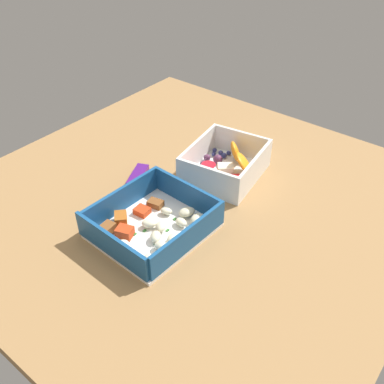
# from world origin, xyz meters

# --- Properties ---
(table_surface) EXTENTS (0.80, 0.80, 0.02)m
(table_surface) POSITION_xyz_m (0.00, 0.00, 0.01)
(table_surface) COLOR #9E7547
(table_surface) RESTS_ON ground
(pasta_container) EXTENTS (0.19, 0.17, 0.05)m
(pasta_container) POSITION_xyz_m (-0.11, -0.01, 0.04)
(pasta_container) COLOR white
(pasta_container) RESTS_ON table_surface
(fruit_bowl) EXTENTS (0.17, 0.15, 0.06)m
(fruit_bowl) POSITION_xyz_m (0.10, -0.01, 0.04)
(fruit_bowl) COLOR white
(fruit_bowl) RESTS_ON table_surface
(candy_bar) EXTENTS (0.07, 0.05, 0.01)m
(candy_bar) POSITION_xyz_m (-0.02, 0.12, 0.03)
(candy_bar) COLOR #51197A
(candy_bar) RESTS_ON table_surface
(paper_cup_liner) EXTENTS (0.03, 0.03, 0.02)m
(paper_cup_liner) POSITION_xyz_m (0.22, 0.04, 0.03)
(paper_cup_liner) COLOR white
(paper_cup_liner) RESTS_ON table_surface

